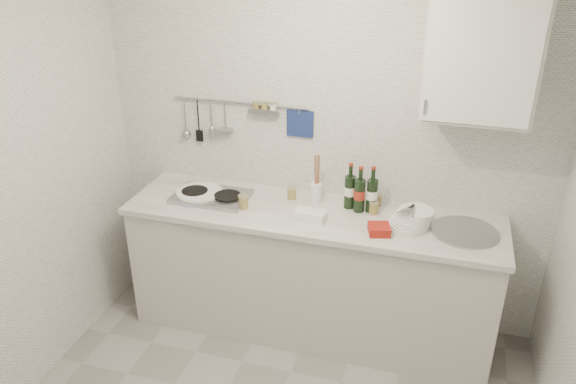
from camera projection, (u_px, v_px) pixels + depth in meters
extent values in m
cube|color=silver|center=(324.00, 148.00, 3.73)|extent=(3.00, 0.02, 2.50)
cube|color=#BBB7AD|center=(310.00, 274.00, 3.83)|extent=(2.40, 0.60, 0.88)
cube|color=white|center=(312.00, 215.00, 3.63)|extent=(2.44, 0.64, 0.04)
cube|color=black|center=(310.00, 318.00, 4.01)|extent=(2.34, 0.52, 0.10)
cube|color=#93969B|center=(211.00, 196.00, 3.79)|extent=(0.50, 0.32, 0.03)
cylinder|color=black|center=(195.00, 191.00, 3.81)|extent=(0.18, 0.18, 0.01)
cylinder|color=black|center=(228.00, 196.00, 3.75)|extent=(0.18, 0.18, 0.01)
cylinder|color=#93969B|center=(465.00, 232.00, 3.37)|extent=(0.40, 0.40, 0.02)
cylinder|color=#93969B|center=(463.00, 240.00, 3.40)|extent=(0.34, 0.34, 0.10)
cylinder|color=#93969B|center=(240.00, 103.00, 3.73)|extent=(0.95, 0.02, 0.02)
cube|color=navy|center=(300.00, 124.00, 3.69)|extent=(0.18, 0.02, 0.18)
cube|color=#BBB7AD|center=(481.00, 56.00, 3.05)|extent=(0.60, 0.35, 0.70)
cube|color=white|center=(482.00, 63.00, 2.89)|extent=(0.56, 0.01, 0.66)
cylinder|color=#93969B|center=(425.00, 107.00, 3.06)|extent=(0.01, 0.01, 0.08)
cylinder|color=#464C9F|center=(197.00, 196.00, 3.81)|extent=(0.32, 0.32, 0.01)
cylinder|color=#464C9F|center=(198.00, 194.00, 3.81)|extent=(0.32, 0.32, 0.01)
cylinder|color=#464C9F|center=(199.00, 192.00, 3.80)|extent=(0.31, 0.31, 0.01)
cylinder|color=white|center=(407.00, 226.00, 3.44)|extent=(0.26, 0.26, 0.01)
cylinder|color=white|center=(409.00, 224.00, 3.44)|extent=(0.25, 0.25, 0.01)
cylinder|color=white|center=(410.00, 221.00, 3.43)|extent=(0.24, 0.24, 0.01)
cylinder|color=white|center=(411.00, 219.00, 3.43)|extent=(0.24, 0.24, 0.01)
cylinder|color=white|center=(413.00, 217.00, 3.43)|extent=(0.23, 0.23, 0.01)
cylinder|color=white|center=(414.00, 215.00, 3.42)|extent=(0.23, 0.23, 0.01)
cylinder|color=white|center=(415.00, 213.00, 3.42)|extent=(0.22, 0.22, 0.01)
cylinder|color=white|center=(417.00, 211.00, 3.41)|extent=(0.21, 0.21, 0.01)
cube|color=white|center=(311.00, 215.00, 3.52)|extent=(0.20, 0.12, 0.06)
cube|color=#B62214|center=(379.00, 229.00, 3.36)|extent=(0.16, 0.16, 0.05)
cylinder|color=white|center=(316.00, 192.00, 3.74)|extent=(0.08, 0.08, 0.12)
cylinder|color=#955A3B|center=(318.00, 171.00, 3.67)|extent=(0.03, 0.06, 0.25)
cylinder|color=#955A3B|center=(316.00, 172.00, 3.69)|extent=(0.04, 0.05, 0.23)
cylinder|color=olive|center=(292.00, 194.00, 3.78)|extent=(0.06, 0.06, 0.08)
cylinder|color=tan|center=(292.00, 188.00, 3.76)|extent=(0.06, 0.06, 0.01)
cylinder|color=olive|center=(377.00, 200.00, 3.69)|extent=(0.06, 0.06, 0.07)
cylinder|color=tan|center=(377.00, 195.00, 3.67)|extent=(0.06, 0.06, 0.01)
cylinder|color=olive|center=(374.00, 208.00, 3.59)|extent=(0.06, 0.06, 0.07)
cylinder|color=tan|center=(374.00, 202.00, 3.57)|extent=(0.06, 0.06, 0.01)
cylinder|color=olive|center=(243.00, 202.00, 3.65)|extent=(0.06, 0.06, 0.08)
cylinder|color=tan|center=(243.00, 196.00, 3.63)|extent=(0.07, 0.07, 0.01)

